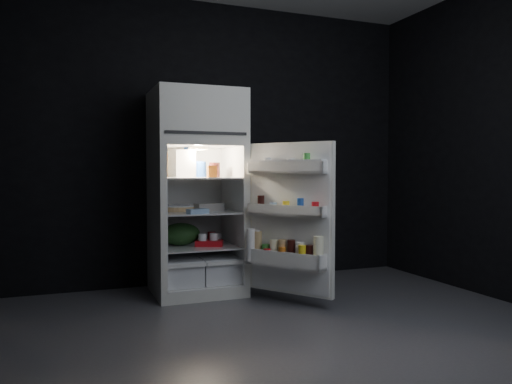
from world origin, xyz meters
name	(u,v)px	position (x,y,z in m)	size (l,w,h in m)	color
floor	(290,332)	(0.00, 0.00, 0.00)	(4.00, 3.40, 0.00)	#505055
wall_back	(217,143)	(0.00, 1.70, 1.35)	(4.00, 0.00, 2.70)	black
wall_front	(504,92)	(0.00, -1.70, 1.35)	(4.00, 0.00, 2.70)	black
refrigerator	(196,185)	(-0.31, 1.32, 0.96)	(0.76, 0.71, 1.78)	white
fridge_door	(288,221)	(0.28, 0.63, 0.68)	(0.57, 0.70, 1.22)	white
milk_jug	(187,164)	(-0.38, 1.36, 1.15)	(0.17, 0.17, 0.24)	white
mayo_jar	(200,169)	(-0.25, 1.38, 1.10)	(0.11, 0.11, 0.14)	#1B4493
jam_jar	(215,170)	(-0.15, 1.28, 1.09)	(0.10, 0.10, 0.13)	black
amber_bottle	(163,165)	(-0.58, 1.39, 1.14)	(0.08, 0.08, 0.22)	#B4711C
small_carton	(212,172)	(-0.23, 1.08, 1.08)	(0.07, 0.06, 0.10)	#C26116
egg_carton	(209,207)	(-0.20, 1.27, 0.76)	(0.26, 0.10, 0.07)	gray
pie	(180,209)	(-0.44, 1.38, 0.75)	(0.32, 0.32, 0.04)	tan
flat_package	(198,211)	(-0.37, 1.03, 0.75)	(0.17, 0.09, 0.04)	#7FA1C5
wrapped_pkg	(210,207)	(-0.15, 1.42, 0.75)	(0.12, 0.10, 0.05)	#FAF8CC
produce_bag	(181,234)	(-0.44, 1.33, 0.52)	(0.34, 0.29, 0.20)	#193815
yogurt_tray	(209,243)	(-0.22, 1.19, 0.45)	(0.23, 0.13, 0.05)	red
small_can_red	(212,237)	(-0.13, 1.45, 0.47)	(0.07, 0.07, 0.09)	red
small_can_silver	(218,238)	(-0.09, 1.37, 0.47)	(0.07, 0.07, 0.09)	silver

